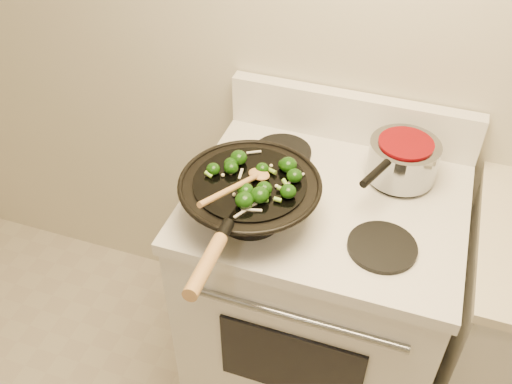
% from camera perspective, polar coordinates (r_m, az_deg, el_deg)
% --- Properties ---
extents(stove, '(0.78, 0.67, 1.08)m').
position_cam_1_polar(stove, '(1.96, 6.07, -10.25)').
color(stove, white).
rests_on(stove, ground).
extents(wok, '(0.38, 0.62, 0.19)m').
position_cam_1_polar(wok, '(1.50, -0.65, -0.56)').
color(wok, black).
rests_on(wok, stove).
extents(stirfry, '(0.25, 0.27, 0.04)m').
position_cam_1_polar(stirfry, '(1.46, 0.26, 1.36)').
color(stirfry, '#103408').
rests_on(stirfry, wok).
extents(wooden_spoon, '(0.11, 0.27, 0.09)m').
position_cam_1_polar(wooden_spoon, '(1.42, -1.28, 0.95)').
color(wooden_spoon, '#B27F46').
rests_on(wooden_spoon, wok).
extents(saucepan, '(0.20, 0.31, 0.12)m').
position_cam_1_polar(saucepan, '(1.69, 14.45, 3.20)').
color(saucepan, gray).
rests_on(saucepan, stove).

